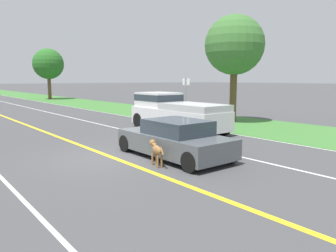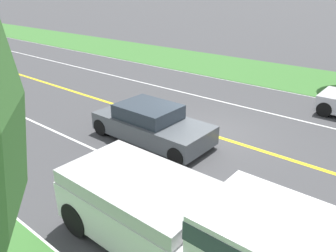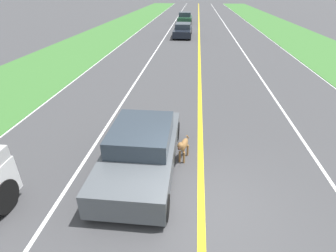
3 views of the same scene
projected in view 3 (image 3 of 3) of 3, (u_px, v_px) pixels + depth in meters
ground_plane at (201, 207)px, 6.28m from camera, size 400.00×400.00×0.00m
centre_divider_line at (201, 207)px, 6.28m from camera, size 0.18×160.00×0.01m
lane_dash_same_dir at (62, 196)px, 6.60m from camera, size 0.10×160.00×0.01m
ego_car at (141, 150)px, 7.35m from camera, size 1.92×4.32×1.30m
dog at (183, 146)px, 7.74m from camera, size 0.36×1.02×0.80m
car_trailing_near at (183, 30)px, 26.84m from camera, size 1.79×4.65×1.29m
car_trailing_mid at (185, 18)px, 36.52m from camera, size 1.91×4.42×1.43m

